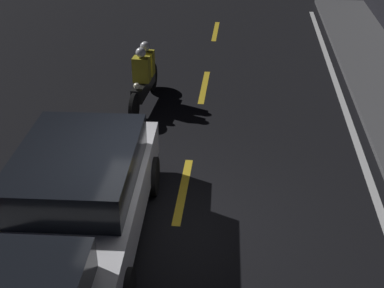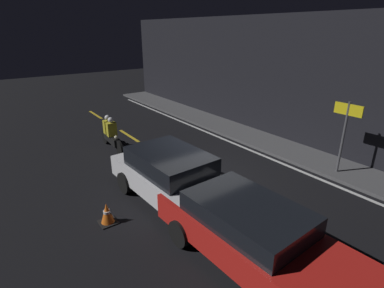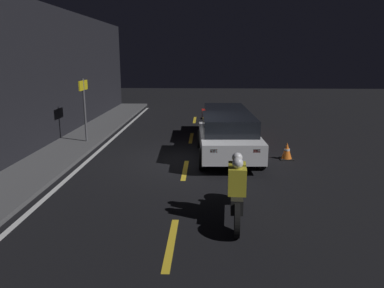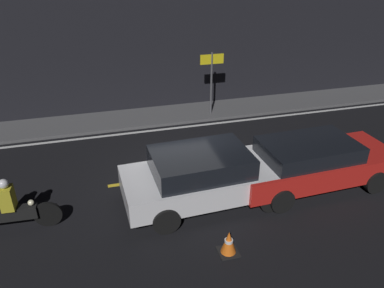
# 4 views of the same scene
# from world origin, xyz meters

# --- Properties ---
(ground_plane) EXTENTS (56.00, 56.00, 0.00)m
(ground_plane) POSITION_xyz_m (0.00, 0.00, 0.00)
(ground_plane) COLOR black
(raised_curb) EXTENTS (28.00, 1.79, 0.11)m
(raised_curb) POSITION_xyz_m (0.00, 4.38, 0.06)
(raised_curb) COLOR #4C4C4F
(raised_curb) RESTS_ON ground
(building_front) EXTENTS (28.00, 0.30, 5.22)m
(building_front) POSITION_xyz_m (0.00, 5.42, 2.61)
(building_front) COLOR black
(building_front) RESTS_ON ground
(lane_dash_a) EXTENTS (2.00, 0.14, 0.01)m
(lane_dash_a) POSITION_xyz_m (-10.00, 0.00, 0.00)
(lane_dash_a) COLOR gold
(lane_dash_a) RESTS_ON ground
(lane_dash_b) EXTENTS (2.00, 0.14, 0.01)m
(lane_dash_b) POSITION_xyz_m (-5.50, 0.00, 0.00)
(lane_dash_b) COLOR gold
(lane_dash_b) RESTS_ON ground
(lane_dash_c) EXTENTS (2.00, 0.14, 0.01)m
(lane_dash_c) POSITION_xyz_m (-1.00, 0.00, 0.00)
(lane_dash_c) COLOR gold
(lane_dash_c) RESTS_ON ground
(lane_dash_d) EXTENTS (2.00, 0.14, 0.01)m
(lane_dash_d) POSITION_xyz_m (3.50, 0.00, 0.00)
(lane_dash_d) COLOR gold
(lane_dash_d) RESTS_ON ground
(lane_solid_kerb) EXTENTS (25.20, 0.14, 0.01)m
(lane_solid_kerb) POSITION_xyz_m (0.00, 3.24, 0.00)
(lane_solid_kerb) COLOR silver
(lane_solid_kerb) RESTS_ON ground
(sedan_white) EXTENTS (4.41, 2.11, 1.45)m
(sedan_white) POSITION_xyz_m (0.44, -1.35, 0.78)
(sedan_white) COLOR silver
(sedan_white) RESTS_ON ground
(taxi_red) EXTENTS (4.61, 2.03, 1.35)m
(taxi_red) POSITION_xyz_m (3.44, -1.37, 0.73)
(taxi_red) COLOR red
(taxi_red) RESTS_ON ground
(motorcycle) EXTENTS (2.41, 0.40, 1.40)m
(motorcycle) POSITION_xyz_m (-4.38, -1.27, 0.65)
(motorcycle) COLOR black
(motorcycle) RESTS_ON ground
(traffic_cone_near) EXTENTS (0.43, 0.43, 0.57)m
(traffic_cone_near) POSITION_xyz_m (0.35, -3.29, 0.28)
(traffic_cone_near) COLOR black
(traffic_cone_near) RESTS_ON ground
(shop_sign) EXTENTS (0.90, 0.08, 2.40)m
(shop_sign) POSITION_xyz_m (2.29, 4.02, 1.80)
(shop_sign) COLOR #4C4C51
(shop_sign) RESTS_ON raised_curb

